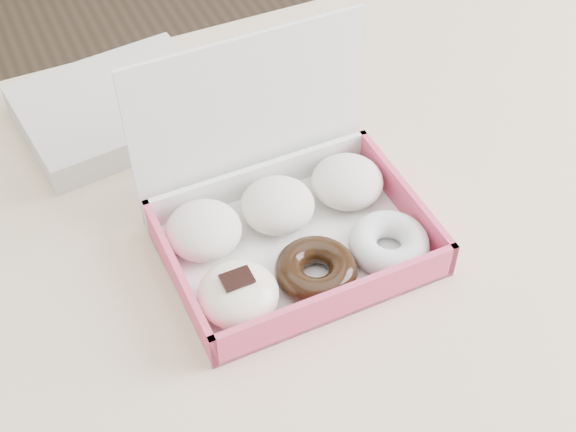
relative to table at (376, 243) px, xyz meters
name	(u,v)px	position (x,y,z in m)	size (l,w,h in m)	color
table	(376,243)	(0.00, 0.00, 0.00)	(1.20, 0.80, 0.75)	tan
donut_box	(287,223)	(-0.13, -0.02, 0.11)	(0.27, 0.22, 0.20)	white
newspapers	(116,108)	(-0.23, 0.26, 0.10)	(0.23, 0.18, 0.04)	silver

